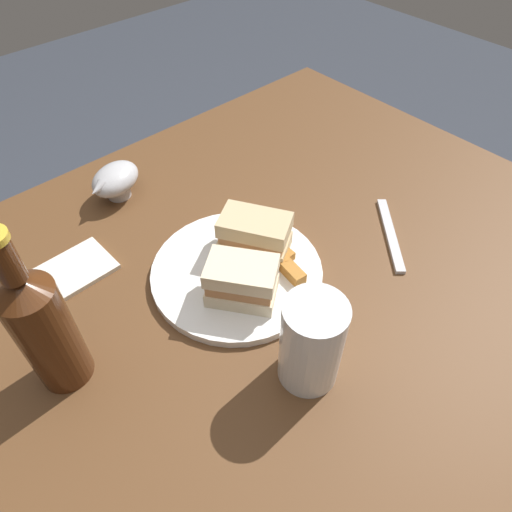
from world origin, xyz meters
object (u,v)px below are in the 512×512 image
(plate, at_px, (237,272))
(napkin, at_px, (77,269))
(pint_glass, at_px, (311,347))
(fork, at_px, (390,234))
(cider_bottle, at_px, (43,327))
(gravy_boat, at_px, (115,180))
(sandwich_half_right, at_px, (255,234))
(sandwich_half_left, at_px, (242,281))

(plate, bearing_deg, napkin, 135.68)
(pint_glass, xyz_separation_m, fork, (0.30, 0.09, -0.06))
(plate, relative_size, cider_bottle, 1.06)
(napkin, bearing_deg, plate, -44.32)
(plate, distance_m, napkin, 0.26)
(gravy_boat, distance_m, napkin, 0.20)
(napkin, bearing_deg, pint_glass, -69.03)
(sandwich_half_right, bearing_deg, gravy_boat, 107.12)
(gravy_boat, distance_m, cider_bottle, 0.38)
(sandwich_half_left, bearing_deg, napkin, 124.90)
(sandwich_half_left, distance_m, gravy_boat, 0.35)
(gravy_boat, bearing_deg, plate, -82.96)
(sandwich_half_left, distance_m, fork, 0.30)
(gravy_boat, relative_size, napkin, 1.12)
(sandwich_half_right, relative_size, pint_glass, 0.91)
(plate, relative_size, pint_glass, 1.94)
(plate, xyz_separation_m, sandwich_half_right, (0.05, 0.01, 0.04))
(plate, relative_size, napkin, 2.50)
(napkin, relative_size, fork, 0.61)
(plate, distance_m, pint_glass, 0.21)
(plate, bearing_deg, sandwich_half_left, -121.32)
(plate, relative_size, gravy_boat, 2.23)
(plate, xyz_separation_m, cider_bottle, (-0.28, 0.02, 0.10))
(napkin, bearing_deg, fork, -33.34)
(fork, bearing_deg, sandwich_half_left, -60.23)
(sandwich_half_left, bearing_deg, cider_bottle, 165.07)
(sandwich_half_right, bearing_deg, plate, -165.20)
(plate, distance_m, fork, 0.28)
(cider_bottle, bearing_deg, gravy_boat, 48.72)
(plate, xyz_separation_m, pint_glass, (-0.04, -0.20, 0.05))
(sandwich_half_right, height_order, gravy_boat, sandwich_half_right)
(plate, bearing_deg, gravy_boat, 97.04)
(plate, height_order, pint_glass, pint_glass)
(pint_glass, relative_size, cider_bottle, 0.54)
(sandwich_half_right, distance_m, fork, 0.25)
(sandwich_half_left, bearing_deg, plate, 58.68)
(plate, xyz_separation_m, sandwich_half_left, (-0.03, -0.05, 0.04))
(gravy_boat, height_order, napkin, gravy_boat)
(sandwich_half_right, relative_size, fork, 0.72)
(plate, bearing_deg, sandwich_half_right, 14.80)
(pint_glass, xyz_separation_m, napkin, (-0.15, 0.38, -0.06))
(plate, xyz_separation_m, fork, (0.26, -0.11, -0.00))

